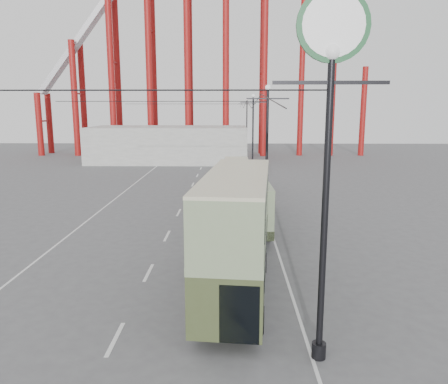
{
  "coord_description": "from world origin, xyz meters",
  "views": [
    {
      "loc": [
        2.87,
        -15.36,
        7.62
      ],
      "look_at": [
        2.48,
        8.55,
        3.0
      ],
      "focal_mm": 35.0,
      "sensor_mm": 36.0,
      "label": 1
    }
  ],
  "objects_px": {
    "double_decker_bus": "(237,228)",
    "pedestrian": "(198,245)",
    "single_decker_green": "(243,196)",
    "lamp_post_near": "(330,99)",
    "single_decker_cream": "(237,175)"
  },
  "relations": [
    {
      "from": "double_decker_bus",
      "to": "single_decker_cream",
      "type": "distance_m",
      "value": 22.73
    },
    {
      "from": "double_decker_bus",
      "to": "pedestrian",
      "type": "relative_size",
      "value": 5.29
    },
    {
      "from": "double_decker_bus",
      "to": "pedestrian",
      "type": "xyz_separation_m",
      "value": [
        -1.88,
        3.78,
        -1.94
      ]
    },
    {
      "from": "lamp_post_near",
      "to": "double_decker_bus",
      "type": "relative_size",
      "value": 1.12
    },
    {
      "from": "single_decker_green",
      "to": "pedestrian",
      "type": "height_order",
      "value": "single_decker_green"
    },
    {
      "from": "double_decker_bus",
      "to": "pedestrian",
      "type": "bearing_deg",
      "value": 121.81
    },
    {
      "from": "single_decker_cream",
      "to": "lamp_post_near",
      "type": "bearing_deg",
      "value": -86.9
    },
    {
      "from": "single_decker_cream",
      "to": "single_decker_green",
      "type": "bearing_deg",
      "value": -90.28
    },
    {
      "from": "double_decker_bus",
      "to": "single_decker_green",
      "type": "height_order",
      "value": "double_decker_bus"
    },
    {
      "from": "double_decker_bus",
      "to": "single_decker_cream",
      "type": "relative_size",
      "value": 1.07
    },
    {
      "from": "double_decker_bus",
      "to": "single_decker_green",
      "type": "xyz_separation_m",
      "value": [
        0.57,
        11.35,
        -0.97
      ]
    },
    {
      "from": "lamp_post_near",
      "to": "double_decker_bus",
      "type": "xyz_separation_m",
      "value": [
        -2.5,
        4.62,
        -5.01
      ]
    },
    {
      "from": "single_decker_green",
      "to": "pedestrian",
      "type": "relative_size",
      "value": 6.5
    },
    {
      "from": "lamp_post_near",
      "to": "pedestrian",
      "type": "distance_m",
      "value": 11.75
    },
    {
      "from": "double_decker_bus",
      "to": "single_decker_cream",
      "type": "height_order",
      "value": "double_decker_bus"
    }
  ]
}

